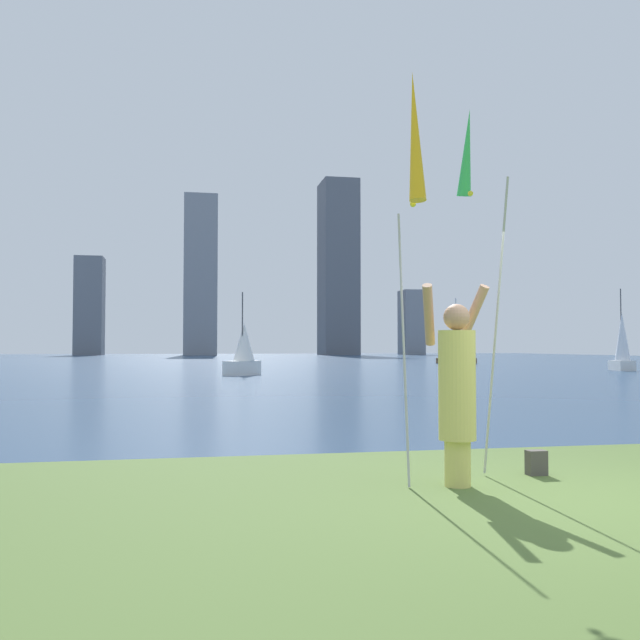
% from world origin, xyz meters
% --- Properties ---
extents(ground, '(120.00, 138.00, 0.12)m').
position_xyz_m(ground, '(0.00, 50.95, -0.06)').
color(ground, '#4C662D').
extents(person, '(0.73, 0.54, 1.98)m').
position_xyz_m(person, '(-1.09, 1.01, 0.97)').
color(person, '#D8CC66').
rests_on(person, ground).
extents(kite_flag_left, '(0.16, 0.69, 4.00)m').
position_xyz_m(kite_flag_left, '(-1.58, 0.81, 3.27)').
color(kite_flag_left, '#B2B2B7').
rests_on(kite_flag_left, ground).
extents(kite_flag_right, '(0.16, 1.18, 3.99)m').
position_xyz_m(kite_flag_right, '(-0.60, 1.82, 3.40)').
color(kite_flag_right, '#B2B2B7').
rests_on(kite_flag_right, ground).
extents(bag, '(0.20, 0.14, 0.26)m').
position_xyz_m(bag, '(-0.05, 1.40, 0.13)').
color(bag, '#4C4742').
rests_on(bag, ground).
extents(sailboat_1, '(1.90, 2.13, 3.90)m').
position_xyz_m(sailboat_1, '(-1.02, 27.08, 1.08)').
color(sailboat_1, white).
rests_on(sailboat_1, ground).
extents(sailboat_4, '(3.22, 2.02, 5.18)m').
position_xyz_m(sailboat_4, '(17.67, 46.29, 1.89)').
color(sailboat_4, brown).
rests_on(sailboat_4, ground).
extents(sailboat_6, '(1.16, 1.77, 4.58)m').
position_xyz_m(sailboat_6, '(20.16, 29.03, 1.40)').
color(sailboat_6, white).
rests_on(sailboat_6, ground).
extents(skyline_tower_1, '(4.14, 4.73, 14.98)m').
position_xyz_m(skyline_tower_1, '(-18.07, 104.57, 7.49)').
color(skyline_tower_1, slate).
rests_on(skyline_tower_1, ground).
extents(skyline_tower_2, '(4.97, 6.18, 24.19)m').
position_xyz_m(skyline_tower_2, '(-1.51, 100.87, 12.10)').
color(skyline_tower_2, gray).
rests_on(skyline_tower_2, ground).
extents(skyline_tower_3, '(5.46, 7.04, 27.28)m').
position_xyz_m(skyline_tower_3, '(19.90, 100.13, 13.64)').
color(skyline_tower_3, '#565B66').
rests_on(skyline_tower_3, ground).
extents(skyline_tower_4, '(3.34, 4.37, 10.43)m').
position_xyz_m(skyline_tower_4, '(32.41, 101.61, 5.22)').
color(skyline_tower_4, gray).
rests_on(skyline_tower_4, ground).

